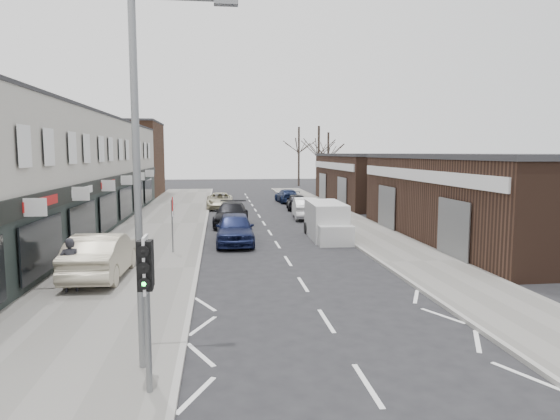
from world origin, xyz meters
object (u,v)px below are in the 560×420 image
object	(u,v)px
parked_car_left_c	(220,201)
parked_car_right_a	(305,208)
parked_car_left_a	(235,228)
traffic_light	(146,278)
parked_car_right_c	(287,196)
parked_car_left_b	(231,214)
warning_sign	(173,208)
pedestrian	(70,265)
street_lamp	(145,161)
white_van	(326,221)
parked_car_right_b	(297,201)
sedan_on_pavement	(102,255)

from	to	relation	value
parked_car_left_c	parked_car_right_a	distance (m)	9.45
parked_car_left_a	parked_car_left_c	bearing A→B (deg)	93.58
traffic_light	parked_car_right_c	distance (m)	38.90
parked_car_left_a	parked_car_left_b	size ratio (longest dim) A/B	0.92
parked_car_left_b	warning_sign	bearing A→B (deg)	-103.01
parked_car_left_c	parked_car_right_c	world-z (taller)	parked_car_left_c
parked_car_left_c	parked_car_left_b	bearing A→B (deg)	-86.30
parked_car_left_c	pedestrian	bearing A→B (deg)	-101.44
street_lamp	parked_car_left_c	bearing A→B (deg)	87.19
parked_car_left_a	white_van	bearing A→B (deg)	13.35
traffic_light	parked_car_left_c	world-z (taller)	traffic_light
white_van	parked_car_right_c	xyz separation A→B (m)	(0.55, 20.44, -0.31)
white_van	parked_car_right_b	size ratio (longest dim) A/B	1.30
pedestrian	parked_car_right_c	distance (m)	32.53
white_van	parked_car_left_c	distance (m)	16.86
street_lamp	warning_sign	xyz separation A→B (m)	(-0.63, 12.80, -2.42)
parked_car_left_a	parked_car_right_c	xyz separation A→B (m)	(5.70, 21.56, -0.18)
white_van	parked_car_left_a	size ratio (longest dim) A/B	1.08
sedan_on_pavement	parked_car_right_b	xyz separation A→B (m)	(10.91, 22.45, -0.28)
warning_sign	parked_car_right_a	size ratio (longest dim) A/B	0.57
parked_car_left_c	white_van	bearing A→B (deg)	-69.85
street_lamp	sedan_on_pavement	size ratio (longest dim) A/B	1.56
parked_car_right_c	parked_car_left_c	bearing A→B (deg)	31.80
white_van	parked_car_left_c	xyz separation A→B (m)	(-5.90, 15.79, -0.28)
parked_car_left_b	parked_car_right_a	size ratio (longest dim) A/B	1.11
pedestrian	parked_car_right_c	world-z (taller)	pedestrian
sedan_on_pavement	parked_car_left_a	size ratio (longest dim) A/B	1.06
parked_car_left_a	parked_car_right_b	xyz separation A→B (m)	(5.70, 15.52, -0.14)
parked_car_left_a	parked_car_left_b	distance (m)	6.67
sedan_on_pavement	parked_car_left_a	xyz separation A→B (m)	(5.21, 6.93, -0.14)
parked_car_right_b	parked_car_left_a	bearing A→B (deg)	75.19
warning_sign	parked_car_right_b	world-z (taller)	warning_sign
pedestrian	warning_sign	bearing A→B (deg)	-127.82
traffic_light	parked_car_right_a	xyz separation A→B (m)	(7.63, 26.25, -1.63)
parked_car_left_c	street_lamp	bearing A→B (deg)	-93.15
white_van	parked_car_right_a	size ratio (longest dim) A/B	1.11
parked_car_right_c	parked_car_left_a	bearing A→B (deg)	71.18
parked_car_right_a	parked_car_left_a	bearing A→B (deg)	65.19
traffic_light	parked_car_right_c	bearing A→B (deg)	78.27
warning_sign	parked_car_left_a	world-z (taller)	warning_sign
warning_sign	white_van	world-z (taller)	warning_sign
pedestrian	traffic_light	bearing A→B (deg)	101.45
pedestrian	parked_car_left_b	distance (m)	16.58
traffic_light	parked_car_left_b	bearing A→B (deg)	84.62
street_lamp	parked_car_right_c	xyz separation A→B (m)	(8.03, 36.83, -3.97)
street_lamp	parked_car_left_b	size ratio (longest dim) A/B	1.52
sedan_on_pavement	warning_sign	bearing A→B (deg)	-115.28
pedestrian	parked_car_left_a	bearing A→B (deg)	-137.04
sedan_on_pavement	pedestrian	xyz separation A→B (m)	(-0.59, -1.93, 0.08)
parked_car_right_a	street_lamp	bearing A→B (deg)	77.07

